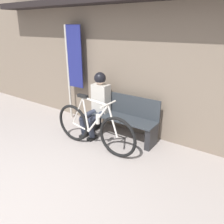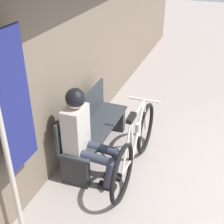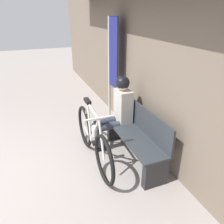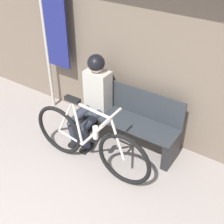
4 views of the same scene
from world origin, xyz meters
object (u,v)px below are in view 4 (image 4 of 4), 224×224
at_px(person_seated, 94,94).
at_px(banner_pole, 52,32).
at_px(bicycle, 90,142).
at_px(park_bench_near, 129,121).

xyz_separation_m(person_seated, banner_pole, (-0.88, 0.24, 0.61)).
bearing_deg(bicycle, person_seated, 120.70).
relative_size(bicycle, banner_pole, 0.82).
height_order(park_bench_near, bicycle, bicycle).
bearing_deg(bicycle, banner_pole, 146.65).
xyz_separation_m(park_bench_near, bicycle, (-0.18, -0.66, 0.01)).
relative_size(park_bench_near, banner_pole, 0.68).
xyz_separation_m(park_bench_near, person_seated, (-0.50, -0.11, 0.32)).
height_order(bicycle, banner_pole, banner_pole).
distance_m(bicycle, person_seated, 0.71).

